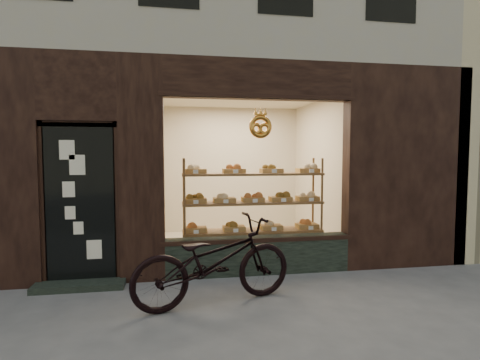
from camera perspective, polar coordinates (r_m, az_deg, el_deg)
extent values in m
plane|color=#545456|center=(3.71, 3.12, -24.35)|extent=(90.00, 90.00, 0.00)
cube|color=black|center=(5.64, 2.82, -11.34)|extent=(2.70, 0.25, 0.55)
cube|color=black|center=(5.44, -23.14, -3.34)|extent=(0.90, 0.04, 2.15)
cube|color=black|center=(5.52, -23.23, -14.55)|extent=(1.15, 0.35, 0.08)
torus|color=orange|center=(5.35, 3.13, 8.11)|extent=(0.33, 0.07, 0.33)
cube|color=brown|center=(6.10, 1.93, -12.35)|extent=(2.20, 0.45, 0.04)
cube|color=brown|center=(5.98, 1.94, -7.75)|extent=(2.20, 0.45, 0.03)
cube|color=brown|center=(5.90, 1.95, -3.46)|extent=(2.20, 0.45, 0.04)
cube|color=brown|center=(5.86, 1.96, 0.90)|extent=(2.20, 0.45, 0.04)
cylinder|color=brown|center=(5.61, -8.45, -5.43)|extent=(0.04, 0.04, 1.70)
cylinder|color=brown|center=(6.05, 12.34, -4.81)|extent=(0.04, 0.04, 1.70)
cylinder|color=brown|center=(6.00, -8.53, -4.83)|extent=(0.04, 0.04, 1.70)
cylinder|color=brown|center=(6.41, 11.04, -4.31)|extent=(0.04, 0.04, 1.70)
cube|color=brown|center=(5.86, -6.79, -7.49)|extent=(0.34, 0.24, 0.07)
sphere|color=#AE572A|center=(5.84, -6.80, -6.67)|extent=(0.11, 0.11, 0.11)
cube|color=white|center=(5.68, -6.70, -7.86)|extent=(0.07, 0.01, 0.05)
cube|color=brown|center=(5.92, -0.93, -7.35)|extent=(0.34, 0.24, 0.07)
sphere|color=#58390F|center=(5.90, -0.93, -6.54)|extent=(0.11, 0.11, 0.11)
cube|color=white|center=(5.74, -0.65, -7.70)|extent=(0.08, 0.01, 0.05)
cube|color=brown|center=(6.03, 4.76, -7.14)|extent=(0.34, 0.24, 0.07)
sphere|color=tan|center=(6.02, 4.76, -6.35)|extent=(0.11, 0.11, 0.11)
cube|color=white|center=(5.86, 5.21, -7.48)|extent=(0.07, 0.01, 0.05)
cube|color=brown|center=(6.21, 10.17, -6.88)|extent=(0.34, 0.24, 0.07)
sphere|color=#AE572A|center=(6.19, 10.18, -6.10)|extent=(0.11, 0.11, 0.11)
cube|color=white|center=(6.04, 10.77, -7.19)|extent=(0.08, 0.01, 0.05)
cube|color=brown|center=(5.79, -6.83, -3.12)|extent=(0.34, 0.24, 0.07)
sphere|color=#58390F|center=(5.78, -6.83, -2.28)|extent=(0.11, 0.11, 0.11)
cube|color=white|center=(5.60, -6.73, -3.34)|extent=(0.07, 0.01, 0.06)
cube|color=brown|center=(5.82, -2.39, -3.05)|extent=(0.34, 0.24, 0.07)
sphere|color=tan|center=(5.81, -2.40, -2.21)|extent=(0.11, 0.11, 0.11)
cube|color=white|center=(5.64, -2.16, -3.27)|extent=(0.07, 0.01, 0.06)
cube|color=brown|center=(5.90, 1.95, -2.96)|extent=(0.34, 0.24, 0.07)
sphere|color=#AE572A|center=(5.89, 1.95, -2.14)|extent=(0.11, 0.11, 0.11)
cube|color=white|center=(5.72, 2.33, -3.17)|extent=(0.07, 0.01, 0.06)
cube|color=brown|center=(6.00, 6.17, -2.86)|extent=(0.34, 0.24, 0.07)
sphere|color=#58390F|center=(5.99, 6.18, -2.05)|extent=(0.11, 0.11, 0.11)
cube|color=white|center=(5.83, 6.67, -3.07)|extent=(0.07, 0.01, 0.06)
cube|color=brown|center=(6.14, 10.22, -2.75)|extent=(0.34, 0.24, 0.07)
sphere|color=tan|center=(6.13, 10.23, -1.96)|extent=(0.11, 0.11, 0.11)
cube|color=white|center=(5.97, 10.82, -2.94)|extent=(0.08, 0.01, 0.06)
cube|color=brown|center=(5.75, -6.86, 1.34)|extent=(0.34, 0.24, 0.07)
sphere|color=tan|center=(5.74, -6.87, 2.19)|extent=(0.11, 0.11, 0.11)
cube|color=white|center=(5.56, -6.77, 1.26)|extent=(0.07, 0.01, 0.06)
cube|color=brown|center=(5.81, -0.94, 1.39)|extent=(0.34, 0.24, 0.07)
sphere|color=#AE572A|center=(5.80, -0.94, 2.23)|extent=(0.11, 0.11, 0.11)
cube|color=white|center=(5.63, -0.65, 1.31)|extent=(0.08, 0.01, 0.06)
cube|color=brown|center=(5.93, 4.81, 1.43)|extent=(0.34, 0.24, 0.07)
sphere|color=#58390F|center=(5.93, 4.81, 2.25)|extent=(0.11, 0.11, 0.11)
cube|color=white|center=(5.75, 5.26, 1.35)|extent=(0.07, 0.01, 0.06)
cube|color=brown|center=(6.11, 10.27, 1.45)|extent=(0.34, 0.24, 0.07)
sphere|color=tan|center=(6.10, 10.28, 2.25)|extent=(0.11, 0.11, 0.11)
cube|color=white|center=(5.93, 10.88, 1.38)|extent=(0.08, 0.01, 0.06)
imported|color=black|center=(4.48, -3.95, -12.23)|extent=(2.05, 1.15, 1.02)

